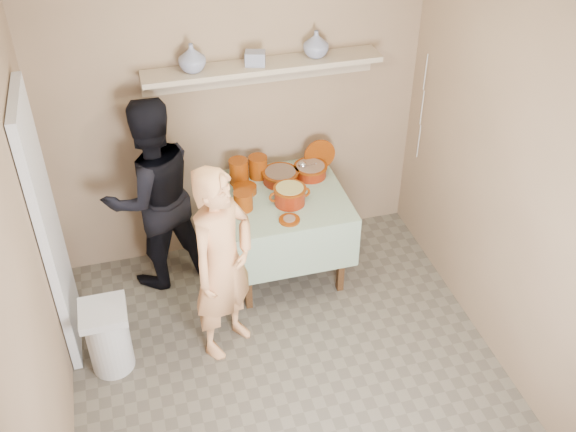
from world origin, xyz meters
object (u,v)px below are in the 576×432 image
object	(u,v)px
person_helper	(153,195)
trash_bin	(108,338)
serving_table	(282,207)
person_cook	(223,264)
cazuela_rice	(290,194)

from	to	relation	value
person_helper	trash_bin	distance (m)	1.14
serving_table	trash_bin	distance (m)	1.66
serving_table	trash_bin	bearing A→B (deg)	-154.04
person_cook	person_helper	size ratio (longest dim) A/B	0.94
person_helper	serving_table	size ratio (longest dim) A/B	1.67
cazuela_rice	trash_bin	distance (m)	1.69
serving_table	person_cook	bearing A→B (deg)	-131.06
person_helper	serving_table	distance (m)	1.02
cazuela_rice	trash_bin	xyz separation A→B (m)	(-1.48, -0.58, -0.56)
person_helper	cazuela_rice	size ratio (longest dim) A/B	4.91
person_helper	serving_table	world-z (taller)	person_helper
person_cook	serving_table	distance (m)	0.94
cazuela_rice	trash_bin	bearing A→B (deg)	-158.54
person_cook	cazuela_rice	size ratio (longest dim) A/B	4.63
serving_table	cazuela_rice	bearing A→B (deg)	-79.13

